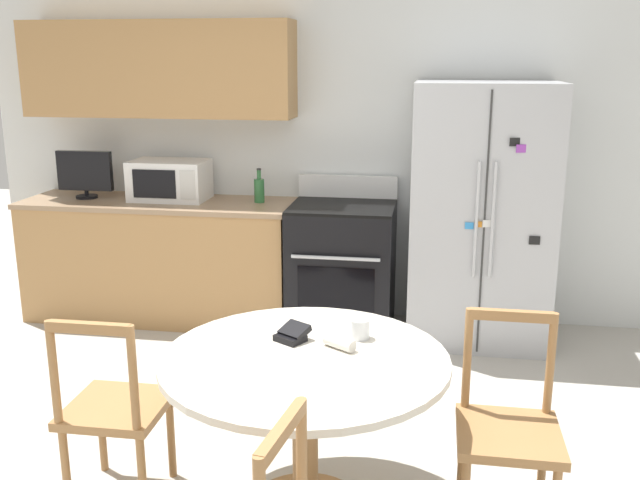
{
  "coord_description": "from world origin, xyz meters",
  "views": [
    {
      "loc": [
        0.81,
        -2.59,
        1.93
      ],
      "look_at": [
        0.19,
        1.15,
        0.95
      ],
      "focal_mm": 40.0,
      "sensor_mm": 36.0,
      "label": 1
    }
  ],
  "objects_px": {
    "refrigerator": "(481,215)",
    "wallet": "(292,334)",
    "dining_chair_left": "(114,410)",
    "dining_chair_right": "(508,430)",
    "countertop_tv": "(85,173)",
    "counter_bottle": "(259,190)",
    "candle_glass": "(360,330)",
    "microwave": "(170,180)",
    "oven_range": "(342,266)"
  },
  "relations": [
    {
      "from": "oven_range",
      "to": "wallet",
      "type": "xyz_separation_m",
      "value": [
        0.05,
        -2.02,
        0.29
      ]
    },
    {
      "from": "counter_bottle",
      "to": "microwave",
      "type": "bearing_deg",
      "value": -179.44
    },
    {
      "from": "refrigerator",
      "to": "dining_chair_right",
      "type": "xyz_separation_m",
      "value": [
        0.02,
        -2.1,
        -0.45
      ]
    },
    {
      "from": "candle_glass",
      "to": "wallet",
      "type": "bearing_deg",
      "value": -165.84
    },
    {
      "from": "dining_chair_right",
      "to": "countertop_tv",
      "type": "bearing_deg",
      "value": -36.42
    },
    {
      "from": "oven_range",
      "to": "candle_glass",
      "type": "distance_m",
      "value": 2.0
    },
    {
      "from": "dining_chair_right",
      "to": "candle_glass",
      "type": "relative_size",
      "value": 10.25
    },
    {
      "from": "counter_bottle",
      "to": "oven_range",
      "type": "bearing_deg",
      "value": -8.03
    },
    {
      "from": "refrigerator",
      "to": "oven_range",
      "type": "distance_m",
      "value": 1.04
    },
    {
      "from": "counter_bottle",
      "to": "candle_glass",
      "type": "height_order",
      "value": "counter_bottle"
    },
    {
      "from": "refrigerator",
      "to": "wallet",
      "type": "relative_size",
      "value": 10.38
    },
    {
      "from": "refrigerator",
      "to": "oven_range",
      "type": "height_order",
      "value": "refrigerator"
    },
    {
      "from": "counter_bottle",
      "to": "wallet",
      "type": "relative_size",
      "value": 1.46
    },
    {
      "from": "microwave",
      "to": "counter_bottle",
      "type": "height_order",
      "value": "microwave"
    },
    {
      "from": "candle_glass",
      "to": "oven_range",
      "type": "bearing_deg",
      "value": 99.82
    },
    {
      "from": "refrigerator",
      "to": "candle_glass",
      "type": "height_order",
      "value": "refrigerator"
    },
    {
      "from": "countertop_tv",
      "to": "dining_chair_right",
      "type": "distance_m",
      "value": 3.68
    },
    {
      "from": "microwave",
      "to": "counter_bottle",
      "type": "xyz_separation_m",
      "value": [
        0.67,
        0.01,
        -0.05
      ]
    },
    {
      "from": "candle_glass",
      "to": "countertop_tv",
      "type": "bearing_deg",
      "value": 138.98
    },
    {
      "from": "microwave",
      "to": "countertop_tv",
      "type": "bearing_deg",
      "value": -175.8
    },
    {
      "from": "candle_glass",
      "to": "counter_bottle",
      "type": "bearing_deg",
      "value": 115.27
    },
    {
      "from": "countertop_tv",
      "to": "oven_range",
      "type": "bearing_deg",
      "value": -1.01
    },
    {
      "from": "refrigerator",
      "to": "microwave",
      "type": "bearing_deg",
      "value": 177.33
    },
    {
      "from": "refrigerator",
      "to": "microwave",
      "type": "xyz_separation_m",
      "value": [
        -2.25,
        0.1,
        0.16
      ]
    },
    {
      "from": "oven_range",
      "to": "countertop_tv",
      "type": "bearing_deg",
      "value": 178.99
    },
    {
      "from": "refrigerator",
      "to": "counter_bottle",
      "type": "xyz_separation_m",
      "value": [
        -1.57,
        0.11,
        0.11
      ]
    },
    {
      "from": "refrigerator",
      "to": "countertop_tv",
      "type": "height_order",
      "value": "refrigerator"
    },
    {
      "from": "countertop_tv",
      "to": "dining_chair_left",
      "type": "distance_m",
      "value": 2.65
    },
    {
      "from": "refrigerator",
      "to": "wallet",
      "type": "height_order",
      "value": "refrigerator"
    },
    {
      "from": "candle_glass",
      "to": "wallet",
      "type": "relative_size",
      "value": 0.52
    },
    {
      "from": "microwave",
      "to": "counter_bottle",
      "type": "distance_m",
      "value": 0.68
    },
    {
      "from": "oven_range",
      "to": "counter_bottle",
      "type": "xyz_separation_m",
      "value": [
        -0.62,
        0.09,
        0.53
      ]
    },
    {
      "from": "countertop_tv",
      "to": "microwave",
      "type": "bearing_deg",
      "value": 4.2
    },
    {
      "from": "refrigerator",
      "to": "wallet",
      "type": "distance_m",
      "value": 2.19
    },
    {
      "from": "oven_range",
      "to": "wallet",
      "type": "bearing_deg",
      "value": -88.59
    },
    {
      "from": "countertop_tv",
      "to": "dining_chair_left",
      "type": "xyz_separation_m",
      "value": [
        1.23,
        -2.25,
        -0.66
      ]
    },
    {
      "from": "microwave",
      "to": "dining_chair_right",
      "type": "relative_size",
      "value": 0.61
    },
    {
      "from": "microwave",
      "to": "dining_chair_left",
      "type": "distance_m",
      "value": 2.45
    },
    {
      "from": "candle_glass",
      "to": "dining_chair_right",
      "type": "bearing_deg",
      "value": -15.05
    },
    {
      "from": "counter_bottle",
      "to": "candle_glass",
      "type": "bearing_deg",
      "value": -64.73
    },
    {
      "from": "countertop_tv",
      "to": "counter_bottle",
      "type": "height_order",
      "value": "countertop_tv"
    },
    {
      "from": "counter_bottle",
      "to": "dining_chair_right",
      "type": "height_order",
      "value": "counter_bottle"
    },
    {
      "from": "refrigerator",
      "to": "dining_chair_left",
      "type": "distance_m",
      "value": 2.79
    },
    {
      "from": "countertop_tv",
      "to": "wallet",
      "type": "xyz_separation_m",
      "value": [
        1.99,
        -2.05,
        -0.33
      ]
    },
    {
      "from": "refrigerator",
      "to": "dining_chair_left",
      "type": "bearing_deg",
      "value": -127.05
    },
    {
      "from": "dining_chair_left",
      "to": "wallet",
      "type": "xyz_separation_m",
      "value": [
        0.76,
        0.2,
        0.32
      ]
    },
    {
      "from": "oven_range",
      "to": "dining_chair_right",
      "type": "relative_size",
      "value": 1.2
    },
    {
      "from": "dining_chair_left",
      "to": "candle_glass",
      "type": "distance_m",
      "value": 1.13
    },
    {
      "from": "countertop_tv",
      "to": "dining_chair_right",
      "type": "relative_size",
      "value": 0.47
    },
    {
      "from": "refrigerator",
      "to": "wallet",
      "type": "xyz_separation_m",
      "value": [
        -0.9,
        -2.0,
        -0.13
      ]
    }
  ]
}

